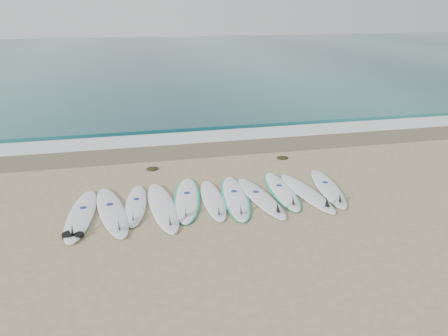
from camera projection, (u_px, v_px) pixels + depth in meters
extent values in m
plane|color=tan|center=(212.00, 201.00, 10.85)|extent=(120.00, 120.00, 0.00)
cube|color=#1A5659|center=(141.00, 57.00, 40.48)|extent=(120.00, 55.00, 0.03)
cube|color=brown|center=(187.00, 150.00, 14.58)|extent=(120.00, 1.80, 0.01)
cube|color=silver|center=(182.00, 138.00, 15.86)|extent=(120.00, 1.40, 0.04)
cube|color=#1A5659|center=(176.00, 127.00, 17.21)|extent=(120.00, 1.00, 0.10)
ellipsoid|color=white|center=(81.00, 214.00, 10.02)|extent=(0.84, 2.82, 0.09)
cone|color=black|center=(72.00, 229.00, 9.02)|extent=(0.26, 0.32, 0.30)
cylinder|color=navy|center=(83.00, 208.00, 10.25)|extent=(0.17, 0.17, 0.01)
ellipsoid|color=white|center=(112.00, 211.00, 10.19)|extent=(1.04, 2.94, 0.09)
cone|color=black|center=(119.00, 224.00, 9.22)|extent=(0.29, 0.34, 0.31)
cylinder|color=navy|center=(110.00, 204.00, 10.41)|extent=(0.19, 0.19, 0.01)
ellipsoid|color=silver|center=(136.00, 204.00, 10.53)|extent=(0.75, 2.44, 0.08)
cone|color=black|center=(133.00, 216.00, 9.67)|extent=(0.23, 0.28, 0.26)
cylinder|color=navy|center=(136.00, 199.00, 10.73)|extent=(0.15, 0.15, 0.01)
ellipsoid|color=white|center=(163.00, 206.00, 10.43)|extent=(0.77, 2.92, 0.09)
cone|color=black|center=(170.00, 219.00, 9.42)|extent=(0.26, 0.32, 0.31)
ellipsoid|color=white|center=(187.00, 199.00, 10.83)|extent=(1.02, 2.79, 0.09)
ellipsoid|color=#0FC482|center=(187.00, 199.00, 10.84)|extent=(1.12, 2.83, 0.06)
cone|color=black|center=(186.00, 211.00, 9.84)|extent=(0.28, 0.33, 0.29)
cylinder|color=navy|center=(187.00, 193.00, 11.06)|extent=(0.18, 0.18, 0.01)
ellipsoid|color=white|center=(213.00, 199.00, 10.81)|extent=(0.63, 2.49, 0.08)
cone|color=black|center=(219.00, 210.00, 9.93)|extent=(0.22, 0.27, 0.26)
ellipsoid|color=white|center=(235.00, 197.00, 10.93)|extent=(0.91, 2.79, 0.09)
ellipsoid|color=#0FC482|center=(235.00, 197.00, 10.93)|extent=(1.00, 2.82, 0.06)
cone|color=black|center=(241.00, 209.00, 9.94)|extent=(0.27, 0.32, 0.29)
cylinder|color=navy|center=(234.00, 191.00, 11.16)|extent=(0.18, 0.18, 0.01)
ellipsoid|color=white|center=(260.00, 197.00, 10.92)|extent=(0.86, 2.71, 0.09)
cone|color=black|center=(278.00, 207.00, 10.01)|extent=(0.26, 0.31, 0.28)
cylinder|color=navy|center=(256.00, 192.00, 11.13)|extent=(0.17, 0.17, 0.01)
ellipsoid|color=white|center=(282.00, 190.00, 11.33)|extent=(0.70, 2.61, 0.08)
ellipsoid|color=#0FC482|center=(282.00, 191.00, 11.33)|extent=(0.79, 2.63, 0.06)
cone|color=black|center=(293.00, 200.00, 10.41)|extent=(0.24, 0.29, 0.27)
cylinder|color=navy|center=(279.00, 185.00, 11.54)|extent=(0.16, 0.16, 0.01)
ellipsoid|color=white|center=(306.00, 192.00, 11.20)|extent=(0.83, 2.74, 0.09)
cone|color=black|center=(327.00, 202.00, 10.28)|extent=(0.26, 0.31, 0.29)
ellipsoid|color=white|center=(328.00, 188.00, 11.50)|extent=(0.98, 2.73, 0.09)
cone|color=black|center=(340.00, 197.00, 10.53)|extent=(0.27, 0.32, 0.29)
cylinder|color=navy|center=(325.00, 182.00, 11.72)|extent=(0.18, 0.18, 0.01)
ellipsoid|color=black|center=(152.00, 169.00, 12.87)|extent=(0.36, 0.28, 0.07)
ellipsoid|color=black|center=(282.00, 158.00, 13.78)|extent=(0.37, 0.29, 0.07)
cylinder|color=black|center=(70.00, 235.00, 9.13)|extent=(0.32, 0.32, 0.08)
cylinder|color=black|center=(79.00, 235.00, 9.07)|extent=(0.20, 0.20, 0.06)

